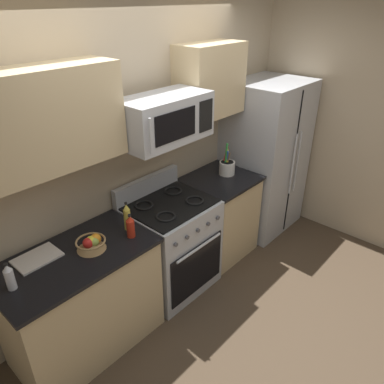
{
  "coord_description": "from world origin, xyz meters",
  "views": [
    {
      "loc": [
        -1.98,
        -1.43,
        2.58
      ],
      "look_at": [
        0.15,
        0.5,
        1.03
      ],
      "focal_mm": 34.37,
      "sensor_mm": 36.0,
      "label": 1
    }
  ],
  "objects_px": {
    "fruit_basket": "(91,243)",
    "bottle_vinegar": "(10,277)",
    "range_oven": "(171,244)",
    "microwave": "(164,118)",
    "utensil_crock": "(227,167)",
    "refrigerator": "(264,158)",
    "cutting_board": "(37,258)",
    "bottle_oil": "(127,217)",
    "bottle_hot_sauce": "(130,227)"
  },
  "relations": [
    {
      "from": "range_oven",
      "to": "bottle_oil",
      "type": "relative_size",
      "value": 4.46
    },
    {
      "from": "microwave",
      "to": "fruit_basket",
      "type": "bearing_deg",
      "value": -176.01
    },
    {
      "from": "cutting_board",
      "to": "bottle_hot_sauce",
      "type": "distance_m",
      "value": 0.7
    },
    {
      "from": "fruit_basket",
      "to": "bottle_hot_sauce",
      "type": "relative_size",
      "value": 1.11
    },
    {
      "from": "cutting_board",
      "to": "microwave",
      "type": "bearing_deg",
      "value": -6.38
    },
    {
      "from": "bottle_oil",
      "to": "cutting_board",
      "type": "bearing_deg",
      "value": 165.03
    },
    {
      "from": "bottle_vinegar",
      "to": "bottle_hot_sauce",
      "type": "distance_m",
      "value": 0.89
    },
    {
      "from": "refrigerator",
      "to": "microwave",
      "type": "height_order",
      "value": "microwave"
    },
    {
      "from": "utensil_crock",
      "to": "bottle_vinegar",
      "type": "distance_m",
      "value": 2.29
    },
    {
      "from": "cutting_board",
      "to": "bottle_vinegar",
      "type": "relative_size",
      "value": 1.53
    },
    {
      "from": "fruit_basket",
      "to": "utensil_crock",
      "type": "bearing_deg",
      "value": 1.45
    },
    {
      "from": "microwave",
      "to": "fruit_basket",
      "type": "xyz_separation_m",
      "value": [
        -0.84,
        -0.06,
        -0.74
      ]
    },
    {
      "from": "range_oven",
      "to": "cutting_board",
      "type": "xyz_separation_m",
      "value": [
        -1.17,
        0.16,
        0.45
      ]
    },
    {
      "from": "microwave",
      "to": "bottle_vinegar",
      "type": "relative_size",
      "value": 3.86
    },
    {
      "from": "range_oven",
      "to": "microwave",
      "type": "relative_size",
      "value": 1.39
    },
    {
      "from": "bottle_vinegar",
      "to": "fruit_basket",
      "type": "bearing_deg",
      "value": -2.53
    },
    {
      "from": "range_oven",
      "to": "bottle_hot_sauce",
      "type": "relative_size",
      "value": 5.46
    },
    {
      "from": "bottle_oil",
      "to": "bottle_vinegar",
      "type": "bearing_deg",
      "value": 178.85
    },
    {
      "from": "microwave",
      "to": "utensil_crock",
      "type": "relative_size",
      "value": 2.34
    },
    {
      "from": "fruit_basket",
      "to": "cutting_board",
      "type": "relative_size",
      "value": 0.72
    },
    {
      "from": "range_oven",
      "to": "microwave",
      "type": "xyz_separation_m",
      "value": [
        -0.0,
        0.03,
        1.23
      ]
    },
    {
      "from": "range_oven",
      "to": "utensil_crock",
      "type": "height_order",
      "value": "utensil_crock"
    },
    {
      "from": "refrigerator",
      "to": "bottle_vinegar",
      "type": "height_order",
      "value": "refrigerator"
    },
    {
      "from": "utensil_crock",
      "to": "bottle_oil",
      "type": "relative_size",
      "value": 1.37
    },
    {
      "from": "utensil_crock",
      "to": "bottle_hot_sauce",
      "type": "xyz_separation_m",
      "value": [
        -1.4,
        -0.14,
        0.01
      ]
    },
    {
      "from": "range_oven",
      "to": "utensil_crock",
      "type": "relative_size",
      "value": 3.26
    },
    {
      "from": "refrigerator",
      "to": "cutting_board",
      "type": "height_order",
      "value": "refrigerator"
    },
    {
      "from": "fruit_basket",
      "to": "bottle_hot_sauce",
      "type": "distance_m",
      "value": 0.32
    },
    {
      "from": "cutting_board",
      "to": "utensil_crock",
      "type": "bearing_deg",
      "value": -4.13
    },
    {
      "from": "range_oven",
      "to": "refrigerator",
      "type": "distance_m",
      "value": 1.61
    },
    {
      "from": "fruit_basket",
      "to": "bottle_vinegar",
      "type": "relative_size",
      "value": 1.1
    },
    {
      "from": "bottle_vinegar",
      "to": "bottle_oil",
      "type": "xyz_separation_m",
      "value": [
        0.94,
        -0.02,
        0.02
      ]
    },
    {
      "from": "microwave",
      "to": "cutting_board",
      "type": "relative_size",
      "value": 2.52
    },
    {
      "from": "utensil_crock",
      "to": "cutting_board",
      "type": "bearing_deg",
      "value": 175.87
    },
    {
      "from": "refrigerator",
      "to": "fruit_basket",
      "type": "distance_m",
      "value": 2.39
    },
    {
      "from": "utensil_crock",
      "to": "bottle_hot_sauce",
      "type": "bearing_deg",
      "value": -174.46
    },
    {
      "from": "refrigerator",
      "to": "bottle_hot_sauce",
      "type": "relative_size",
      "value": 8.88
    },
    {
      "from": "range_oven",
      "to": "refrigerator",
      "type": "xyz_separation_m",
      "value": [
        1.55,
        -0.02,
        0.41
      ]
    },
    {
      "from": "utensil_crock",
      "to": "fruit_basket",
      "type": "relative_size",
      "value": 1.5
    },
    {
      "from": "bottle_hot_sauce",
      "to": "refrigerator",
      "type": "bearing_deg",
      "value": 2.88
    },
    {
      "from": "fruit_basket",
      "to": "cutting_board",
      "type": "xyz_separation_m",
      "value": [
        -0.33,
        0.19,
        -0.04
      ]
    },
    {
      "from": "bottle_hot_sauce",
      "to": "utensil_crock",
      "type": "bearing_deg",
      "value": 5.54
    },
    {
      "from": "range_oven",
      "to": "bottle_vinegar",
      "type": "bearing_deg",
      "value": -179.85
    },
    {
      "from": "utensil_crock",
      "to": "bottle_vinegar",
      "type": "height_order",
      "value": "utensil_crock"
    },
    {
      "from": "utensil_crock",
      "to": "cutting_board",
      "type": "xyz_separation_m",
      "value": [
        -2.04,
        0.15,
        -0.07
      ]
    },
    {
      "from": "refrigerator",
      "to": "bottle_vinegar",
      "type": "bearing_deg",
      "value": 179.74
    },
    {
      "from": "utensil_crock",
      "to": "refrigerator",
      "type": "bearing_deg",
      "value": -2.53
    },
    {
      "from": "fruit_basket",
      "to": "bottle_hot_sauce",
      "type": "xyz_separation_m",
      "value": [
        0.3,
        -0.09,
        0.04
      ]
    },
    {
      "from": "cutting_board",
      "to": "bottle_hot_sauce",
      "type": "relative_size",
      "value": 1.55
    },
    {
      "from": "utensil_crock",
      "to": "bottle_vinegar",
      "type": "relative_size",
      "value": 1.65
    }
  ]
}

